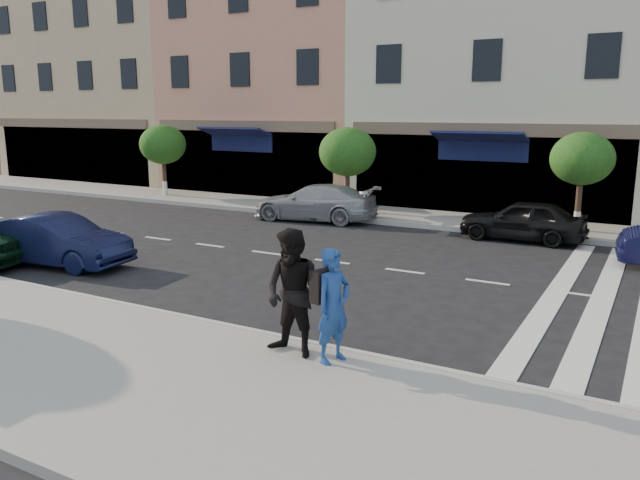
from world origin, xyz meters
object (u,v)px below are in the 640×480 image
at_px(photographer, 333,306).
at_px(walker, 293,293).
at_px(car_near_mid, 57,241).
at_px(car_far_left, 315,202).
at_px(car_far_mid, 523,220).

bearing_deg(photographer, walker, 113.40).
xyz_separation_m(car_near_mid, car_far_left, (2.40, 8.80, 0.01)).
xyz_separation_m(car_near_mid, car_far_mid, (9.51, 8.80, -0.02)).
xyz_separation_m(photographer, car_far_left, (-6.64, 11.10, -0.37)).
xyz_separation_m(photographer, walker, (-0.64, -0.08, 0.12)).
bearing_deg(car_far_mid, car_far_left, -89.93).
height_order(photographer, car_far_left, photographer).
distance_m(walker, car_near_mid, 8.74).
bearing_deg(photographer, car_near_mid, 91.88).
bearing_deg(car_near_mid, car_far_mid, -54.39).
bearing_deg(walker, car_near_mid, 168.89).
relative_size(photographer, car_far_left, 0.39).
distance_m(walker, car_far_mid, 11.25).
bearing_deg(car_far_mid, photographer, -2.38).
xyz_separation_m(walker, car_near_mid, (-8.39, 2.38, -0.50)).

